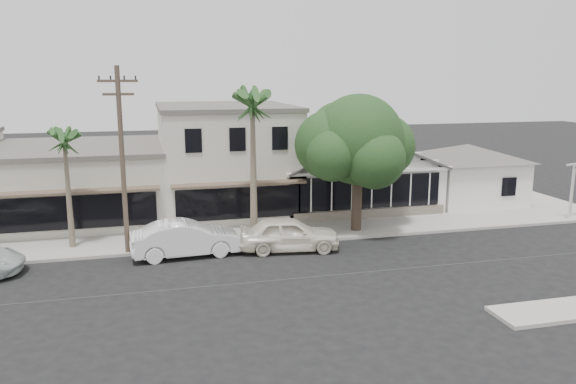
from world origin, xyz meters
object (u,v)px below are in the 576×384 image
object	(u,v)px
car_1	(186,239)
shade_tree	(356,142)
car_0	(289,234)
utility_pole	(122,157)

from	to	relation	value
car_1	shade_tree	distance (m)	10.46
car_1	car_0	bearing A→B (deg)	-98.35
car_0	car_1	bearing A→B (deg)	93.26
car_0	car_1	distance (m)	5.02
car_1	utility_pole	bearing A→B (deg)	68.34
utility_pole	car_1	world-z (taller)	utility_pole
utility_pole	shade_tree	xyz separation A→B (m)	(12.13, 1.21, 0.22)
utility_pole	shade_tree	distance (m)	12.19
car_0	car_1	world-z (taller)	car_1
utility_pole	car_1	distance (m)	4.88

